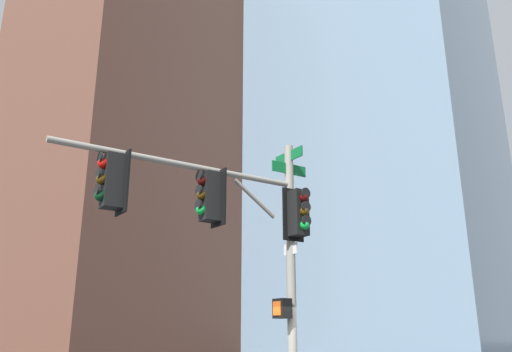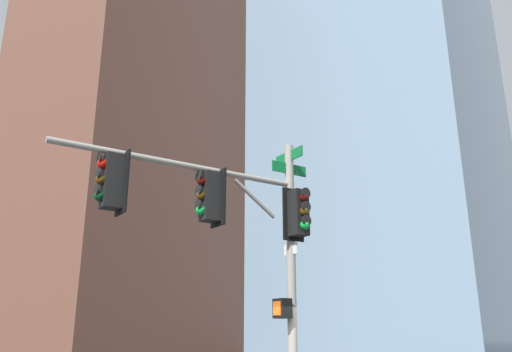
% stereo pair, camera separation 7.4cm
% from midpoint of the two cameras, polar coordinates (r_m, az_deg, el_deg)
% --- Properties ---
extents(signal_pole_assembly, '(5.33, 2.49, 6.09)m').
position_cam_midpoint_polar(signal_pole_assembly, '(10.48, -2.30, -5.19)').
color(signal_pole_assembly, '#9E998C').
rests_on(signal_pole_assembly, ground_plane).
extents(building_brick_nearside, '(19.92, 17.19, 45.92)m').
position_cam_midpoint_polar(building_brick_nearside, '(55.94, -14.54, 5.65)').
color(building_brick_nearside, brown).
rests_on(building_brick_nearside, ground_plane).
extents(building_brick_midblock, '(21.81, 14.98, 29.13)m').
position_cam_midpoint_polar(building_brick_midblock, '(62.89, -18.11, -4.56)').
color(building_brick_midblock, '#845B47').
rests_on(building_brick_midblock, ground_plane).
extents(building_glass_tower, '(28.00, 33.96, 69.67)m').
position_cam_midpoint_polar(building_glass_tower, '(70.09, 9.06, 11.24)').
color(building_glass_tower, '#7A99B2').
rests_on(building_glass_tower, ground_plane).
extents(building_brick_farside, '(20.81, 19.73, 41.45)m').
position_cam_midpoint_polar(building_brick_farside, '(68.86, -9.04, -0.93)').
color(building_brick_farside, brown).
rests_on(building_brick_farside, ground_plane).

